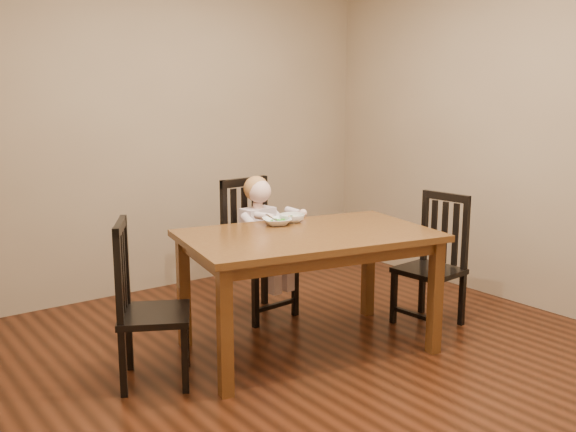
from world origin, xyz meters
TOP-DOWN VIEW (x-y plane):
  - room at (0.00, 0.00)m, footprint 4.01×4.01m
  - dining_table at (0.07, 0.18)m, footprint 1.71×1.22m
  - chair_child at (0.19, 0.95)m, footprint 0.47×0.46m
  - chair_left at (-0.96, 0.36)m, footprint 0.54×0.55m
  - chair_right at (1.10, 0.03)m, footprint 0.42×0.44m
  - toddler at (0.19, 0.90)m, footprint 0.36×0.43m
  - bowl_peas at (0.05, 0.48)m, footprint 0.25×0.25m
  - bowl_veg at (0.19, 0.50)m, footprint 0.18×0.18m
  - fork at (0.00, 0.47)m, footprint 0.04×0.13m

SIDE VIEW (x-z plane):
  - chair_right at x=1.10m, z-range -0.02..0.92m
  - chair_left at x=-0.96m, z-range -0.02..0.93m
  - chair_child at x=0.19m, z-range -0.02..1.00m
  - toddler at x=0.19m, z-range 0.35..0.91m
  - dining_table at x=0.07m, z-range 0.30..1.08m
  - bowl_peas at x=0.05m, z-range 0.78..0.83m
  - bowl_veg at x=0.19m, z-range 0.78..0.83m
  - fork at x=0.00m, z-range 0.80..0.85m
  - room at x=0.00m, z-range 0.00..2.71m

